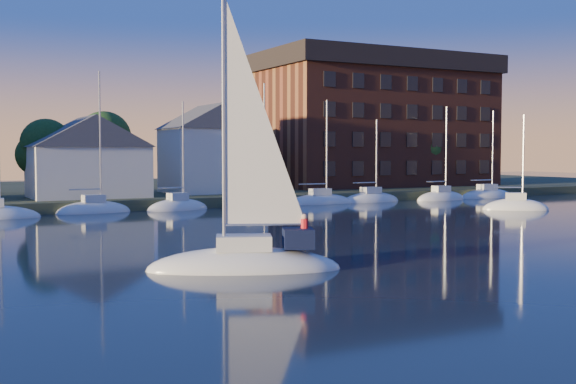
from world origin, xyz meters
TOP-DOWN VIEW (x-y plane):
  - shoreline_land at (0.00, 75.00)m, footprint 160.00×50.00m
  - wooden_dock at (0.00, 52.00)m, footprint 120.00×3.00m
  - clubhouse_centre at (-6.00, 57.00)m, footprint 11.55×8.40m
  - clubhouse_east at (8.00, 59.00)m, footprint 10.50×8.40m
  - condo_block at (34.00, 64.95)m, footprint 31.00×17.00m
  - tree_line at (2.00, 63.00)m, footprint 93.40×5.40m
  - moored_fleet at (0.00, 49.00)m, footprint 87.50×2.40m
  - hero_sailboat at (-7.76, 14.77)m, footprint 9.58×6.25m
  - drifting_sailboat_right at (29.24, 34.56)m, footprint 6.26×5.27m

SIDE VIEW (x-z plane):
  - shoreline_land at x=0.00m, z-range -1.00..1.00m
  - wooden_dock at x=0.00m, z-range -0.50..0.50m
  - drifting_sailboat_right at x=29.24m, z-range -4.97..5.16m
  - moored_fleet at x=0.00m, z-range -5.93..6.12m
  - hero_sailboat at x=-7.76m, z-range -6.53..7.72m
  - clubhouse_centre at x=-6.00m, z-range 1.09..9.17m
  - clubhouse_east at x=8.00m, z-range 1.10..10.90m
  - tree_line at x=2.00m, z-range 2.73..11.63m
  - condo_block at x=34.00m, z-range 1.09..18.49m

